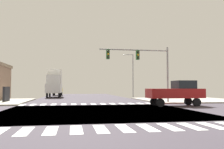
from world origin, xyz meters
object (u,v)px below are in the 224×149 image
at_px(pickup_queued_1, 177,92).
at_px(suv_outer_2, 58,89).
at_px(traffic_signal_mast, 141,61).
at_px(street_lamp, 131,71).
at_px(box_truck_middle_1, 54,83).

relative_size(pickup_queued_1, suv_outer_2, 1.11).
bearing_deg(pickup_queued_1, traffic_signal_mast, -150.73).
xyz_separation_m(traffic_signal_mast, suv_outer_2, (-10.43, 27.34, -3.21)).
relative_size(street_lamp, suv_outer_2, 1.59).
height_order(street_lamp, box_truck_middle_1, street_lamp).
height_order(traffic_signal_mast, box_truck_middle_1, traffic_signal_mast).
xyz_separation_m(traffic_signal_mast, box_truck_middle_1, (-10.43, 17.73, -2.04)).
xyz_separation_m(street_lamp, pickup_queued_1, (-0.23, -17.64, -3.14)).
distance_m(street_lamp, box_truck_middle_1, 13.63).
xyz_separation_m(pickup_queued_1, box_truck_middle_1, (-12.65, 21.68, 1.27)).
distance_m(traffic_signal_mast, street_lamp, 13.91).
relative_size(traffic_signal_mast, pickup_queued_1, 1.51).
distance_m(pickup_queued_1, box_truck_middle_1, 25.13).
bearing_deg(suv_outer_2, traffic_signal_mast, 110.89).
height_order(street_lamp, suv_outer_2, street_lamp).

